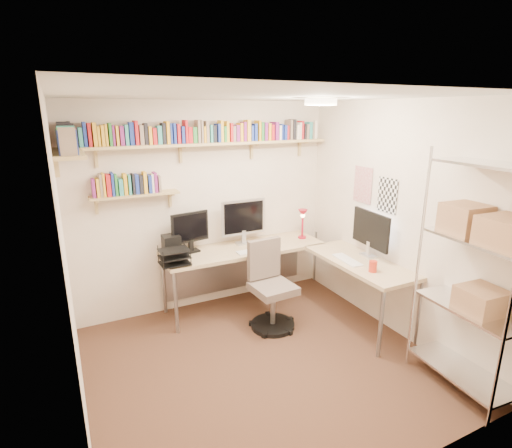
% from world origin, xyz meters
% --- Properties ---
extents(ground, '(3.20, 3.20, 0.00)m').
position_xyz_m(ground, '(0.00, 0.00, 0.00)').
color(ground, '#40251B').
rests_on(ground, ground).
extents(room_shell, '(3.24, 3.04, 2.52)m').
position_xyz_m(room_shell, '(0.00, 0.00, 1.55)').
color(room_shell, beige).
rests_on(room_shell, ground).
extents(wall_shelves, '(3.12, 1.09, 0.80)m').
position_xyz_m(wall_shelves, '(-0.43, 1.30, 2.03)').
color(wall_shelves, tan).
rests_on(wall_shelves, ground).
extents(corner_desk, '(2.38, 1.97, 1.34)m').
position_xyz_m(corner_desk, '(0.49, 0.93, 0.77)').
color(corner_desk, '#DAB18D').
rests_on(corner_desk, ground).
extents(office_chair, '(0.52, 0.53, 1.00)m').
position_xyz_m(office_chair, '(0.41, 0.61, 0.42)').
color(office_chair, black).
rests_on(office_chair, ground).
extents(wire_rack, '(0.51, 0.94, 2.10)m').
position_xyz_m(wire_rack, '(1.42, -1.12, 1.24)').
color(wire_rack, silver).
rests_on(wire_rack, ground).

